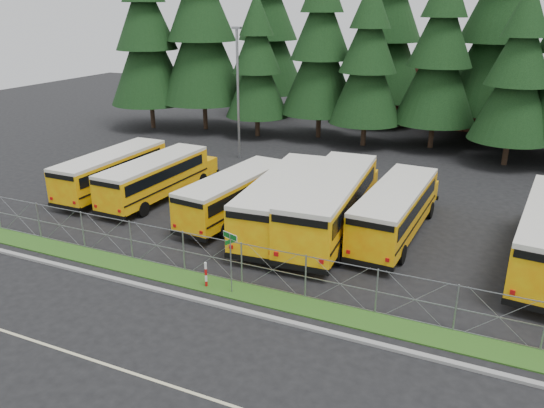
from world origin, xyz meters
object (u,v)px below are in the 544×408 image
at_px(bus_5, 332,205).
at_px(striped_bollard, 206,275).
at_px(light_standard, 238,89).
at_px(bus_1, 158,179).
at_px(bus_0, 116,172).
at_px(street_sign, 231,250).
at_px(bus_6, 397,211).
at_px(bus_4, 287,202).
at_px(bus_3, 238,195).

xyz_separation_m(bus_5, striped_bollard, (-3.11, -7.95, -1.02)).
distance_m(striped_bollard, light_standard, 21.73).
bearing_deg(bus_1, light_standard, 91.20).
height_order(bus_0, street_sign, street_sign).
relative_size(bus_6, striped_bollard, 8.94).
bearing_deg(street_sign, bus_4, 94.67).
bearing_deg(bus_5, bus_6, 13.56).
bearing_deg(street_sign, bus_6, 60.25).
bearing_deg(light_standard, bus_1, -90.85).
bearing_deg(striped_bollard, bus_0, 144.13).
relative_size(bus_4, bus_5, 0.94).
relative_size(bus_1, bus_4, 0.87).
relative_size(bus_0, bus_1, 1.02).
bearing_deg(bus_4, bus_1, 168.53).
distance_m(bus_6, light_standard, 18.61).
xyz_separation_m(bus_1, light_standard, (0.16, 10.74, 4.17)).
height_order(street_sign, light_standard, light_standard).
distance_m(bus_0, bus_3, 9.44).
bearing_deg(bus_5, street_sign, -106.39).
bearing_deg(bus_5, bus_1, 173.24).
bearing_deg(bus_4, street_sign, -90.04).
height_order(bus_1, street_sign, street_sign).
relative_size(bus_1, striped_bollard, 8.44).
bearing_deg(bus_5, bus_3, 176.40).
height_order(bus_4, bus_6, bus_4).
distance_m(bus_3, street_sign, 8.90).
xyz_separation_m(bus_0, bus_6, (18.38, 0.25, 0.05)).
height_order(bus_0, bus_5, bus_5).
relative_size(bus_5, bus_6, 1.15).
distance_m(street_sign, light_standard, 21.98).
bearing_deg(striped_bollard, bus_6, 54.54).
bearing_deg(bus_0, bus_1, -0.28).
relative_size(striped_bollard, light_standard, 0.12).
relative_size(bus_3, striped_bollard, 8.34).
bearing_deg(light_standard, striped_bollard, -66.43).
relative_size(bus_1, bus_3, 1.01).
height_order(bus_3, bus_6, bus_6).
height_order(bus_0, striped_bollard, bus_0).
relative_size(bus_1, street_sign, 3.60).
relative_size(bus_4, striped_bollard, 9.67).
distance_m(bus_0, bus_6, 18.38).
bearing_deg(street_sign, bus_1, 138.77).
relative_size(bus_1, bus_5, 0.82).
relative_size(bus_5, striped_bollard, 10.31).
bearing_deg(bus_3, bus_0, -178.22).
relative_size(bus_0, bus_6, 0.96).
bearing_deg(bus_3, striped_bollard, -65.84).
bearing_deg(striped_bollard, street_sign, 0.14).
distance_m(bus_1, striped_bollard, 12.25).
height_order(bus_6, light_standard, light_standard).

